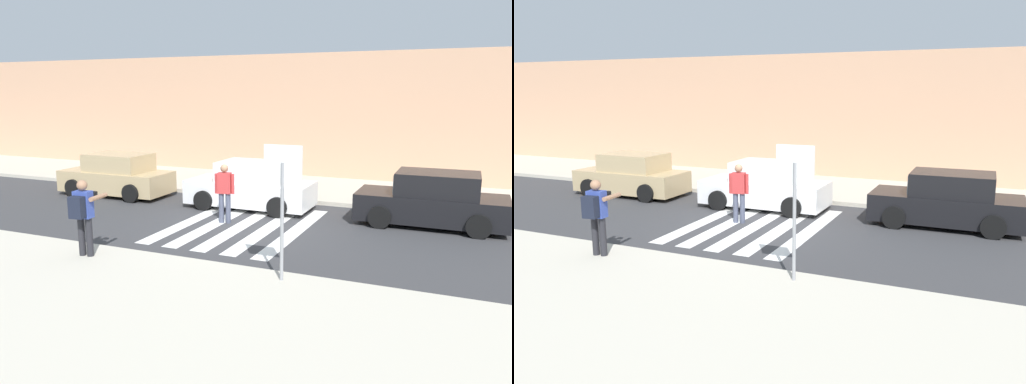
% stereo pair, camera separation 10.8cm
% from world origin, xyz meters
% --- Properties ---
extents(ground_plane, '(120.00, 120.00, 0.00)m').
position_xyz_m(ground_plane, '(0.00, 0.00, 0.00)').
color(ground_plane, '#38383A').
extents(sidewalk_near, '(60.00, 6.00, 0.14)m').
position_xyz_m(sidewalk_near, '(0.00, -6.20, 0.07)').
color(sidewalk_near, beige).
rests_on(sidewalk_near, ground).
extents(sidewalk_far, '(60.00, 4.80, 0.14)m').
position_xyz_m(sidewalk_far, '(0.00, 6.00, 0.07)').
color(sidewalk_far, beige).
rests_on(sidewalk_far, ground).
extents(building_facade_far, '(56.00, 4.00, 5.36)m').
position_xyz_m(building_facade_far, '(0.00, 10.40, 2.68)').
color(building_facade_far, tan).
rests_on(building_facade_far, ground).
extents(crosswalk_stripe_0, '(0.44, 5.20, 0.01)m').
position_xyz_m(crosswalk_stripe_0, '(-1.60, 0.20, 0.00)').
color(crosswalk_stripe_0, silver).
rests_on(crosswalk_stripe_0, ground).
extents(crosswalk_stripe_1, '(0.44, 5.20, 0.01)m').
position_xyz_m(crosswalk_stripe_1, '(-0.80, 0.20, 0.00)').
color(crosswalk_stripe_1, silver).
rests_on(crosswalk_stripe_1, ground).
extents(crosswalk_stripe_2, '(0.44, 5.20, 0.01)m').
position_xyz_m(crosswalk_stripe_2, '(0.00, 0.20, 0.00)').
color(crosswalk_stripe_2, silver).
rests_on(crosswalk_stripe_2, ground).
extents(crosswalk_stripe_3, '(0.44, 5.20, 0.01)m').
position_xyz_m(crosswalk_stripe_3, '(0.80, 0.20, 0.00)').
color(crosswalk_stripe_3, silver).
rests_on(crosswalk_stripe_3, ground).
extents(crosswalk_stripe_4, '(0.44, 5.20, 0.01)m').
position_xyz_m(crosswalk_stripe_4, '(1.60, 0.20, 0.00)').
color(crosswalk_stripe_4, silver).
rests_on(crosswalk_stripe_4, ground).
extents(stop_sign, '(0.76, 0.08, 2.65)m').
position_xyz_m(stop_sign, '(2.61, -3.64, 2.07)').
color(stop_sign, gray).
rests_on(stop_sign, sidewalk_near).
extents(photographer_with_backpack, '(0.64, 0.88, 1.72)m').
position_xyz_m(photographer_with_backpack, '(-1.93, -4.00, 1.17)').
color(photographer_with_backpack, '#232328').
rests_on(photographer_with_backpack, sidewalk_near).
extents(pedestrian_crossing, '(0.57, 0.32, 1.72)m').
position_xyz_m(pedestrian_crossing, '(-0.59, 0.28, 0.97)').
color(pedestrian_crossing, '#474C60').
rests_on(pedestrian_crossing, ground).
extents(parked_car_tan, '(4.10, 1.92, 1.55)m').
position_xyz_m(parked_car_tan, '(-6.02, 2.30, 0.73)').
color(parked_car_tan, tan).
rests_on(parked_car_tan, ground).
extents(parked_car_white, '(4.10, 1.92, 1.55)m').
position_xyz_m(parked_car_white, '(-0.63, 2.30, 0.73)').
color(parked_car_white, white).
rests_on(parked_car_white, ground).
extents(parked_car_black, '(4.10, 1.92, 1.55)m').
position_xyz_m(parked_car_black, '(4.97, 2.30, 0.73)').
color(parked_car_black, black).
rests_on(parked_car_black, ground).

